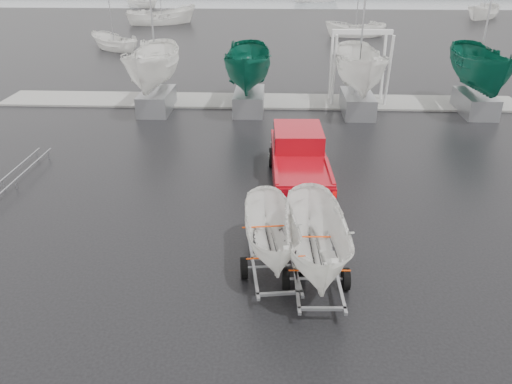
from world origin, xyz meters
name	(u,v)px	position (x,y,z in m)	size (l,w,h in m)	color
ground_plane	(245,206)	(0.00, 0.00, 0.00)	(120.00, 120.00, 0.00)	black
dock	(259,101)	(0.00, 13.00, 0.05)	(30.00, 3.00, 0.12)	gray
pickup_truck	(299,158)	(1.92, 2.01, 1.02)	(2.36, 5.97, 1.96)	maroon
trailer_hitched	(320,195)	(2.16, -4.44, 2.70)	(1.80, 3.64, 4.97)	gray
trailer_parked	(273,197)	(0.99, -3.91, 2.37)	(1.84, 3.73, 4.34)	gray
boat_hoist	(360,57)	(5.66, 13.00, 2.67)	(3.30, 2.18, 4.12)	silver
keelboat_0	(151,37)	(-5.57, 11.00, 3.96)	(2.49, 3.20, 10.66)	gray
keelboat_1	(249,39)	(-0.49, 11.20, 3.88)	(2.45, 3.20, 7.60)	gray
keelboat_2	(363,40)	(5.40, 11.00, 3.92)	(2.47, 3.20, 10.64)	gray
keelboat_3	(488,39)	(11.80, 11.30, 3.96)	(2.49, 3.20, 10.66)	gray
mast_rack_0	(9,180)	(-9.00, 1.00, 0.35)	(0.56, 6.50, 0.06)	gray
moored_boat_0	(115,50)	(-13.29, 28.61, 0.01)	(3.01, 3.00, 10.82)	white
moored_boat_1	(162,24)	(-12.42, 44.32, 0.00)	(4.13, 4.09, 12.05)	white
moored_boat_2	(355,37)	(8.74, 36.40, 0.01)	(2.56, 2.50, 11.08)	white
moored_boat_3	(482,18)	(26.47, 50.85, 0.00)	(3.92, 3.93, 11.66)	white
moored_boat_4	(141,7)	(-19.23, 61.25, 0.01)	(3.19, 3.17, 11.05)	white
moored_boat_5	(317,1)	(7.14, 70.57, 0.00)	(3.97, 3.92, 12.04)	white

